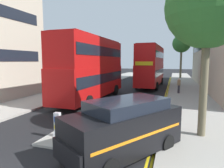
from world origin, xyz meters
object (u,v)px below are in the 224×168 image
at_px(keep_left_bollard, 58,125).
at_px(taxi_minivan, 123,128).
at_px(double_decker_bus_away, 92,67).
at_px(pedestrian_far, 179,85).
at_px(double_decker_bus_oncoming, 151,65).

distance_m(keep_left_bollard, taxi_minivan, 3.36).
xyz_separation_m(double_decker_bus_away, pedestrian_far, (7.68, 5.46, -2.04)).
distance_m(double_decker_bus_away, taxi_minivan, 11.11).
height_order(double_decker_bus_oncoming, taxi_minivan, double_decker_bus_oncoming).
bearing_deg(pedestrian_far, keep_left_bollard, -111.22).
height_order(keep_left_bollard, taxi_minivan, taxi_minivan).
bearing_deg(keep_left_bollard, double_decker_bus_oncoming, 84.51).
bearing_deg(double_decker_bus_away, pedestrian_far, 35.38).
distance_m(keep_left_bollard, double_decker_bus_away, 9.43).
height_order(keep_left_bollard, double_decker_bus_away, double_decker_bus_away).
bearing_deg(pedestrian_far, double_decker_bus_oncoming, 122.67).
bearing_deg(taxi_minivan, double_decker_bus_oncoming, 93.72).
height_order(double_decker_bus_oncoming, pedestrian_far, double_decker_bus_oncoming).
bearing_deg(double_decker_bus_oncoming, double_decker_bus_away, -109.98).
bearing_deg(pedestrian_far, taxi_minivan, -98.71).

